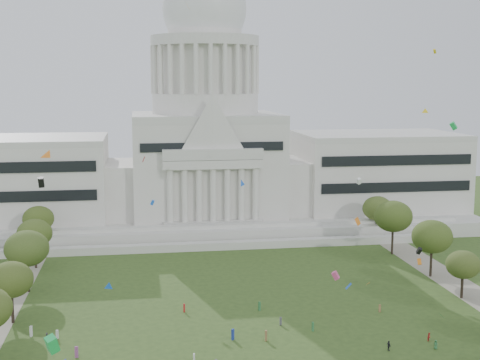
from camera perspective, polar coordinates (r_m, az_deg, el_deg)
capitol at (r=204.74m, az=-2.94°, el=2.32°), size 160.00×64.50×91.30m
row_tree_l_3 at (r=130.10m, az=-18.97°, el=-8.05°), size 8.12×8.12×11.55m
row_tree_r_3 at (r=144.37m, az=18.50°, el=-6.87°), size 7.01×7.01×9.98m
row_tree_l_4 at (r=147.42m, az=-17.74°, el=-5.59°), size 9.29×9.29×13.21m
row_tree_r_4 at (r=157.52m, az=16.07°, el=-4.67°), size 9.19×9.19×13.06m
row_tree_l_5 at (r=165.69m, az=-17.13°, el=-4.38°), size 8.33×8.33×11.85m
row_tree_r_5 at (r=174.96m, az=12.94°, el=-3.04°), size 9.82×9.82×13.96m
row_tree_l_6 at (r=183.51m, az=-16.83°, el=-3.19°), size 8.19×8.19×11.64m
row_tree_r_6 at (r=192.52m, az=11.65°, el=-2.39°), size 8.42×8.42×11.97m
person_0 at (r=118.70m, az=16.36°, el=-13.33°), size 0.90×0.87×1.56m
person_2 at (r=121.77m, az=15.85°, el=-12.76°), size 0.84×0.82×1.50m
person_10 at (r=116.11m, az=12.58°, el=-13.64°), size 0.83×1.14×1.74m
distant_crowd at (r=110.99m, az=-4.35°, el=-14.51°), size 65.01×40.16×1.93m
kite_swarm at (r=100.24m, az=0.73°, el=-1.34°), size 86.56×98.95×63.82m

